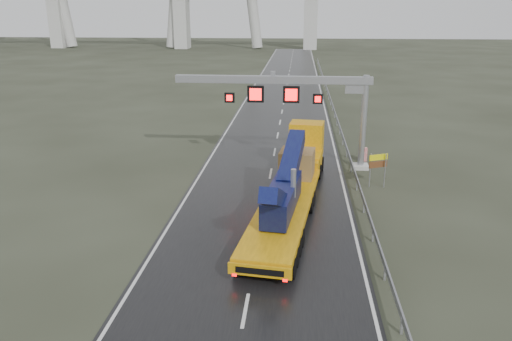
# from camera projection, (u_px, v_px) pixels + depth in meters

# --- Properties ---
(ground) EXTENTS (400.00, 400.00, 0.00)m
(ground) POSITION_uv_depth(u_px,v_px,m) (250.00, 285.00, 22.42)
(ground) COLOR #2C2F21
(ground) RESTS_ON ground
(road) EXTENTS (11.00, 200.00, 0.02)m
(road) POSITION_uv_depth(u_px,v_px,m) (282.00, 112.00, 60.33)
(road) COLOR black
(road) RESTS_ON ground
(guardrail) EXTENTS (0.20, 140.00, 1.40)m
(guardrail) POSITION_uv_depth(u_px,v_px,m) (339.00, 125.00, 50.14)
(guardrail) COLOR gray
(guardrail) RESTS_ON ground
(sign_gantry) EXTENTS (14.90, 1.20, 7.42)m
(sign_gantry) POSITION_uv_depth(u_px,v_px,m) (301.00, 96.00, 37.57)
(sign_gantry) COLOR silver
(sign_gantry) RESTS_ON ground
(heavy_haul_truck) EXTENTS (5.01, 19.12, 4.45)m
(heavy_haul_truck) POSITION_uv_depth(u_px,v_px,m) (294.00, 175.00, 31.97)
(heavy_haul_truck) COLOR #FBB20D
(heavy_haul_truck) RESTS_ON ground
(exit_sign_pair) EXTENTS (1.32, 0.63, 2.42)m
(exit_sign_pair) POSITION_uv_depth(u_px,v_px,m) (378.00, 164.00, 34.27)
(exit_sign_pair) COLOR #9C9EA5
(exit_sign_pair) RESTS_ON ground
(striped_barrier) EXTENTS (0.71, 0.45, 1.12)m
(striped_barrier) POSITION_uv_depth(u_px,v_px,m) (363.00, 154.00, 40.61)
(striped_barrier) COLOR red
(striped_barrier) RESTS_ON ground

